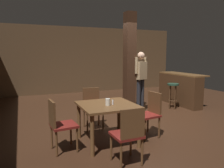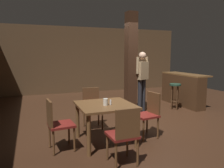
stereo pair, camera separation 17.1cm
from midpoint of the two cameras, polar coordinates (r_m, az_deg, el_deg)
name	(u,v)px [view 2 (the right image)]	position (r m, az deg, el deg)	size (l,w,h in m)	color
ground_plane	(143,119)	(5.78, 8.87, -8.95)	(10.80, 10.80, 0.00)	#382114
wall_back	(94,60)	(9.70, -4.29, 6.29)	(8.00, 0.10, 2.80)	brown
pillar	(131,63)	(6.15, 5.73, 5.37)	(0.28, 0.28, 2.80)	#382114
dining_table	(105,110)	(4.08, -0.55, -6.83)	(1.01, 1.01, 0.74)	brown
chair_east	(149,112)	(4.48, 10.66, -7.25)	(0.47, 0.47, 0.89)	maroon
chair_south	(124,133)	(3.31, 4.75, -12.64)	(0.43, 0.43, 0.89)	maroon
chair_west	(57,122)	(3.88, -13.00, -9.71)	(0.46, 0.46, 0.89)	maroon
chair_north	(92,106)	(4.96, -4.27, -5.64)	(0.45, 0.45, 0.89)	maroon
napkin_cup	(106,102)	(3.94, -0.46, -4.72)	(0.09, 0.09, 0.13)	silver
salt_shaker	(111,102)	(4.01, 0.85, -4.79)	(0.03, 0.03, 0.09)	silver
standing_person	(142,77)	(6.25, 8.62, 1.70)	(0.46, 0.31, 1.72)	tan
bar_counter	(182,89)	(7.50, 18.47, -1.29)	(0.56, 1.76, 1.03)	brown
bar_stool_near	(175,90)	(6.82, 16.84, -1.62)	(0.34, 0.34, 0.78)	#1E3828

